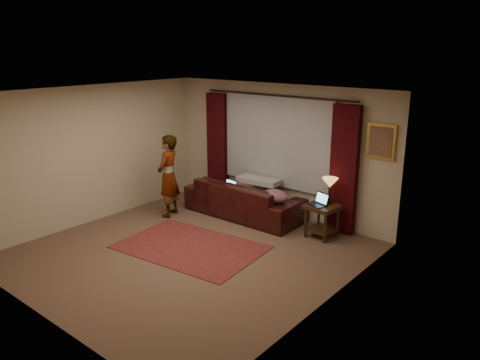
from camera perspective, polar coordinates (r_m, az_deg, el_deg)
name	(u,v)px	position (r m, az deg, el deg)	size (l,w,h in m)	color
floor	(189,253)	(7.85, -6.21, -8.84)	(5.00, 5.00, 0.01)	brown
ceiling	(184,93)	(7.16, -6.85, 10.44)	(5.00, 5.00, 0.02)	silver
wall_back	(278,150)	(9.25, 4.64, 3.62)	(5.00, 0.02, 2.60)	#BEB193
wall_front	(34,222)	(6.02, -23.83, -4.65)	(5.00, 0.02, 2.60)	#BEB193
wall_left	(94,154)	(9.31, -17.35, 3.01)	(0.02, 5.00, 2.60)	#BEB193
wall_right	(328,211)	(5.94, 10.64, -3.79)	(0.02, 5.00, 2.60)	#BEB193
sheer_curtain	(276,141)	(9.16, 4.46, 4.78)	(2.50, 0.05, 1.80)	#9A9BA1
drape_left	(218,147)	(10.11, -2.74, 4.03)	(0.50, 0.14, 2.30)	black
drape_right	(344,170)	(8.45, 12.57, 1.23)	(0.50, 0.14, 2.30)	black
curtain_rod	(276,95)	(8.99, 4.39, 10.24)	(0.04, 0.04, 3.40)	black
picture_frame	(381,142)	(8.15, 16.83, 4.51)	(0.50, 0.04, 0.60)	gold
sofa	(244,192)	(9.26, 0.47, -1.50)	(2.43, 1.05, 0.98)	black
throw_blanket	(259,168)	(9.17, 2.29, 1.52)	(0.87, 0.35, 0.10)	#9D9C96
clothing_pile	(275,196)	(8.68, 4.30, -1.99)	(0.53, 0.41, 0.23)	brown
laptop_sofa	(227,186)	(9.28, -1.58, -0.76)	(0.30, 0.33, 0.22)	black
area_rug	(190,247)	(8.04, -6.08, -8.10)	(2.38, 1.58, 0.01)	maroon
end_table	(322,221)	(8.43, 9.94, -4.93)	(0.52, 0.52, 0.60)	black
tiffany_lamp	(330,190)	(8.39, 10.86, -1.26)	(0.29, 0.29, 0.46)	#A58144
laptop_table	(317,200)	(8.25, 9.42, -2.37)	(0.30, 0.33, 0.22)	black
person	(168,176)	(9.29, -8.72, 0.47)	(0.48, 0.48, 1.64)	#9D9C96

